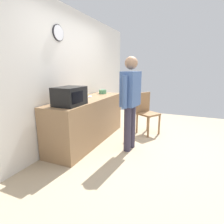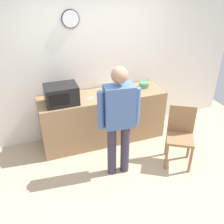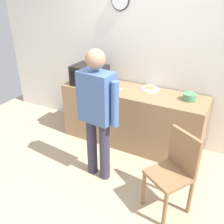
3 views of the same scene
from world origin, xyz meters
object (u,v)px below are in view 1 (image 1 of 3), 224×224
Objects in this scene: sandwich_plate at (86,96)px; microwave at (70,96)px; fork_utensil at (66,101)px; person_standing at (130,97)px; salad_bowl at (103,92)px; wooden_chair at (146,111)px; spoon_utensil at (84,100)px.

microwave is at bearing -165.03° from sandwich_plate.
fork_utensil is 1.18m from person_standing.
salad_bowl is 1.12m from wooden_chair.
microwave is at bearing 127.12° from person_standing.
sandwich_plate is at bearing 122.39° from wooden_chair.
spoon_utensil is (-0.43, -0.22, -0.02)m from sandwich_plate.
fork_utensil is 1.84m from wooden_chair.
sandwich_plate is 1.10m from person_standing.
salad_bowl is 1.03m from spoon_utensil.
sandwich_plate reaches higher than fork_utensil.
sandwich_plate is 0.16× the size of person_standing.
person_standing reaches higher than microwave.
microwave is at bearing 150.72° from wooden_chair.
salad_bowl is (1.49, 0.13, -0.10)m from microwave.
sandwich_plate is at bearing 27.67° from spoon_utensil.
spoon_utensil is 0.87m from person_standing.
person_standing reaches higher than sandwich_plate.
wooden_chair is (0.99, -0.08, -0.45)m from person_standing.
sandwich_plate is 0.28× the size of wooden_chair.
salad_bowl is at bearing -7.21° from fork_utensil.
spoon_utensil is at bearing -152.33° from sandwich_plate.
wooden_chair reaches higher than spoon_utensil.
sandwich_plate is 0.63m from fork_utensil.
salad_bowl is 0.11× the size of person_standing.
fork_utensil and spoon_utensil have the same top height.
spoon_utensil is 0.10× the size of person_standing.
spoon_utensil is at bearing 101.00° from person_standing.
microwave is 2.94× the size of fork_utensil.
sandwich_plate is 1.57× the size of fork_utensil.
person_standing is (-0.26, -1.07, 0.07)m from sandwich_plate.
microwave reaches higher than salad_bowl.
person_standing is (0.63, -0.83, -0.06)m from microwave.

